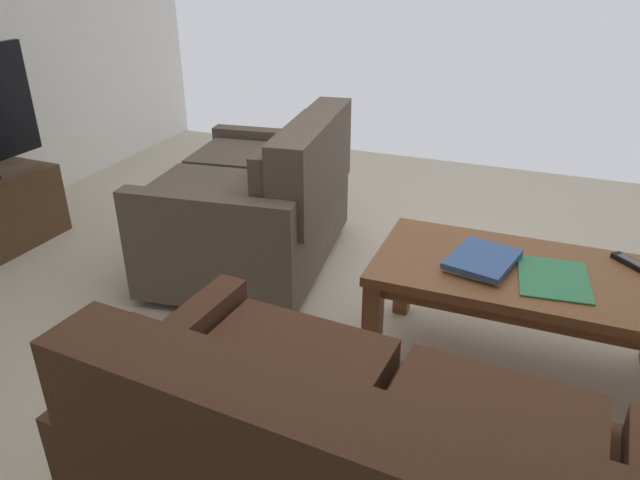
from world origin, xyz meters
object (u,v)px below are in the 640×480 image
object	(u,v)px
loose_magazine	(554,279)
book_stack	(482,261)
coffee_table	(525,286)
tv_remote	(631,263)
loveseat_near	(260,204)

from	to	relation	value
loose_magazine	book_stack	bearing A→B (deg)	170.35
coffee_table	tv_remote	bearing A→B (deg)	-153.22
loveseat_near	coffee_table	size ratio (longest dim) A/B	1.09
loveseat_near	loose_magazine	bearing A→B (deg)	162.00
loose_magazine	coffee_table	bearing A→B (deg)	147.94
loveseat_near	tv_remote	size ratio (longest dim) A/B	8.75
book_stack	coffee_table	bearing A→B (deg)	-170.12
book_stack	tv_remote	size ratio (longest dim) A/B	2.28
book_stack	loveseat_near	bearing A→B (deg)	-21.01
coffee_table	tv_remote	distance (m)	0.42
coffee_table	tv_remote	world-z (taller)	tv_remote
loose_magazine	loveseat_near	bearing A→B (deg)	155.54
loveseat_near	book_stack	bearing A→B (deg)	158.99
book_stack	tv_remote	world-z (taller)	book_stack
loveseat_near	coffee_table	distance (m)	1.45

